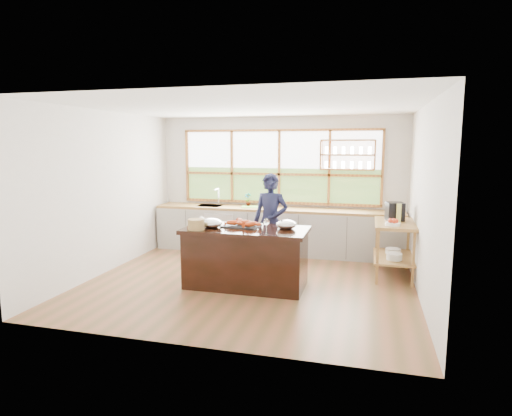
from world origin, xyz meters
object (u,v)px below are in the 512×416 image
(cook, at_px, (270,222))
(espresso_machine, at_px, (395,211))
(island, at_px, (246,257))
(wicker_basket, at_px, (196,224))

(cook, xyz_separation_m, espresso_machine, (2.03, 0.33, 0.22))
(island, xyz_separation_m, cook, (0.16, 0.95, 0.38))
(cook, height_order, wicker_basket, cook)
(cook, relative_size, espresso_machine, 5.51)
(cook, height_order, espresso_machine, cook)
(island, relative_size, cook, 1.11)
(island, xyz_separation_m, wicker_basket, (-0.68, -0.29, 0.52))
(cook, bearing_deg, wicker_basket, -119.24)
(island, bearing_deg, cook, 80.27)
(island, bearing_deg, espresso_machine, 30.16)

